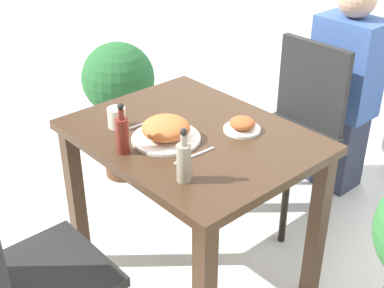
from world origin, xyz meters
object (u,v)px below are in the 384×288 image
(food_plate, at_px, (166,130))
(sauce_bottle, at_px, (184,161))
(condiment_bottle, at_px, (122,134))
(potted_plant_left, at_px, (119,93))
(chair_far, at_px, (295,122))
(person_figure, at_px, (343,89))
(drink_cup, at_px, (117,118))
(chair_near, at_px, (19,273))
(side_plate, at_px, (242,125))

(food_plate, distance_m, sauce_bottle, 0.29)
(condiment_bottle, xyz_separation_m, potted_plant_left, (-0.87, 0.57, -0.30))
(chair_far, relative_size, condiment_bottle, 4.57)
(potted_plant_left, height_order, person_figure, person_figure)
(sauce_bottle, bearing_deg, food_plate, 152.60)
(drink_cup, height_order, sauce_bottle, sauce_bottle)
(chair_near, relative_size, condiment_bottle, 4.57)
(chair_near, distance_m, person_figure, 1.91)
(chair_far, bearing_deg, sauce_bottle, -72.87)
(drink_cup, bearing_deg, food_plate, 20.02)
(side_plate, xyz_separation_m, drink_cup, (-0.35, -0.35, 0.02))
(chair_far, relative_size, side_plate, 6.13)
(chair_near, bearing_deg, person_figure, -87.84)
(food_plate, height_order, person_figure, person_figure)
(drink_cup, bearing_deg, side_plate, 44.42)
(condiment_bottle, height_order, potted_plant_left, condiment_bottle)
(person_figure, bearing_deg, food_plate, -88.35)
(chair_far, bearing_deg, potted_plant_left, -150.84)
(chair_near, distance_m, sauce_bottle, 0.65)
(potted_plant_left, bearing_deg, drink_cup, -34.41)
(drink_cup, xyz_separation_m, person_figure, (0.18, 1.33, -0.21))
(chair_near, height_order, condiment_bottle, condiment_bottle)
(side_plate, bearing_deg, sauce_bottle, -73.90)
(chair_near, relative_size, drink_cup, 11.01)
(chair_near, xyz_separation_m, side_plate, (0.10, 0.93, 0.27))
(person_figure, bearing_deg, drink_cup, -97.54)
(chair_far, height_order, person_figure, person_figure)
(chair_near, bearing_deg, drink_cup, -66.89)
(condiment_bottle, bearing_deg, chair_near, -82.01)
(chair_near, bearing_deg, potted_plant_left, -48.25)
(side_plate, bearing_deg, potted_plant_left, 172.86)
(chair_far, xyz_separation_m, condiment_bottle, (0.02, -1.05, 0.32))
(drink_cup, bearing_deg, chair_near, -66.89)
(food_plate, bearing_deg, condiment_bottle, -100.40)
(sauce_bottle, bearing_deg, chair_near, -112.77)
(food_plate, height_order, drink_cup, food_plate)
(chair_far, height_order, side_plate, chair_far)
(food_plate, relative_size, person_figure, 0.22)
(condiment_bottle, xyz_separation_m, person_figure, (-0.00, 1.42, -0.24))
(drink_cup, bearing_deg, person_figure, 82.46)
(drink_cup, bearing_deg, potted_plant_left, 145.59)
(chair_far, relative_size, sauce_bottle, 4.57)
(drink_cup, distance_m, condiment_bottle, 0.21)
(potted_plant_left, bearing_deg, condiment_bottle, -33.21)
(condiment_bottle, distance_m, person_figure, 1.44)
(chair_far, bearing_deg, chair_near, -86.62)
(sauce_bottle, relative_size, person_figure, 0.17)
(food_plate, bearing_deg, person_figure, 91.65)
(chair_near, xyz_separation_m, drink_cup, (-0.25, 0.58, 0.28))
(chair_far, relative_size, drink_cup, 11.01)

